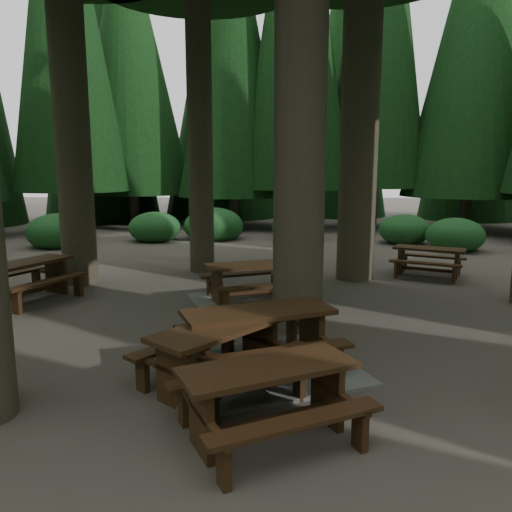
{
  "coord_description": "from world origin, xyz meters",
  "views": [
    {
      "loc": [
        0.38,
        -7.97,
        2.67
      ],
      "look_at": [
        0.07,
        1.01,
        1.1
      ],
      "focal_mm": 35.0,
      "sensor_mm": 36.0,
      "label": 1
    }
  ],
  "objects_px": {
    "picnic_table_b": "(26,275)",
    "picnic_table_a": "(258,350)",
    "picnic_table_e": "(220,346)",
    "picnic_table_c": "(252,289)",
    "picnic_table_d": "(429,257)",
    "picnic_table_f": "(268,389)"
  },
  "relations": [
    {
      "from": "picnic_table_b",
      "to": "picnic_table_a",
      "type": "bearing_deg",
      "value": -101.41
    },
    {
      "from": "picnic_table_a",
      "to": "picnic_table_e",
      "type": "xyz_separation_m",
      "value": [
        -0.45,
        -0.5,
        0.22
      ]
    },
    {
      "from": "picnic_table_c",
      "to": "picnic_table_d",
      "type": "bearing_deg",
      "value": 9.52
    },
    {
      "from": "picnic_table_c",
      "to": "picnic_table_f",
      "type": "height_order",
      "value": "picnic_table_c"
    },
    {
      "from": "picnic_table_e",
      "to": "picnic_table_f",
      "type": "relative_size",
      "value": 1.06
    },
    {
      "from": "picnic_table_c",
      "to": "picnic_table_e",
      "type": "distance_m",
      "value": 4.04
    },
    {
      "from": "picnic_table_e",
      "to": "picnic_table_c",
      "type": "bearing_deg",
      "value": 36.85
    },
    {
      "from": "picnic_table_a",
      "to": "picnic_table_f",
      "type": "distance_m",
      "value": 1.68
    },
    {
      "from": "picnic_table_b",
      "to": "picnic_table_c",
      "type": "bearing_deg",
      "value": -65.02
    },
    {
      "from": "picnic_table_b",
      "to": "picnic_table_f",
      "type": "xyz_separation_m",
      "value": [
        4.99,
        -5.11,
        -0.04
      ]
    },
    {
      "from": "picnic_table_f",
      "to": "picnic_table_a",
      "type": "bearing_deg",
      "value": 68.09
    },
    {
      "from": "picnic_table_a",
      "to": "picnic_table_c",
      "type": "distance_m",
      "value": 3.54
    },
    {
      "from": "picnic_table_a",
      "to": "picnic_table_b",
      "type": "height_order",
      "value": "picnic_table_a"
    },
    {
      "from": "picnic_table_f",
      "to": "picnic_table_d",
      "type": "bearing_deg",
      "value": 36.29
    },
    {
      "from": "picnic_table_c",
      "to": "picnic_table_e",
      "type": "bearing_deg",
      "value": -114.87
    },
    {
      "from": "picnic_table_b",
      "to": "picnic_table_e",
      "type": "distance_m",
      "value": 5.91
    },
    {
      "from": "picnic_table_c",
      "to": "picnic_table_f",
      "type": "xyz_separation_m",
      "value": [
        0.38,
        -5.18,
        0.23
      ]
    },
    {
      "from": "picnic_table_e",
      "to": "picnic_table_b",
      "type": "bearing_deg",
      "value": 87.96
    },
    {
      "from": "picnic_table_d",
      "to": "picnic_table_f",
      "type": "distance_m",
      "value": 8.77
    },
    {
      "from": "picnic_table_a",
      "to": "picnic_table_d",
      "type": "distance_m",
      "value": 7.41
    },
    {
      "from": "picnic_table_e",
      "to": "picnic_table_a",
      "type": "bearing_deg",
      "value": -2.45
    },
    {
      "from": "picnic_table_b",
      "to": "picnic_table_c",
      "type": "distance_m",
      "value": 4.62
    }
  ]
}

